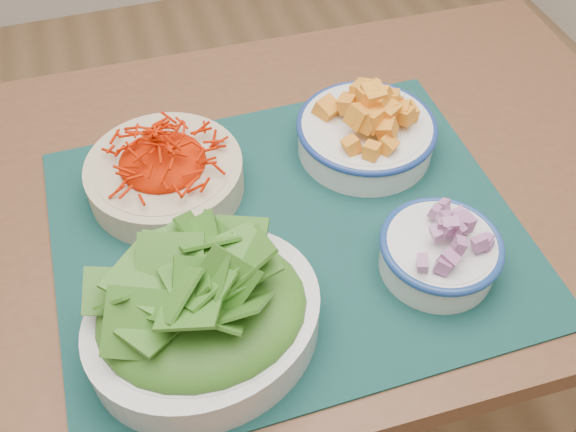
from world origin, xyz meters
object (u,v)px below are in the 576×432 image
object	(u,v)px
lettuce_bowl	(203,312)
onion_bowl	(440,248)
carrot_bowl	(164,169)
squash_bowl	(367,124)
placemat	(288,232)
table	(303,235)

from	to	relation	value
lettuce_bowl	onion_bowl	bearing A→B (deg)	-11.94
carrot_bowl	squash_bowl	bearing A→B (deg)	-1.79
placemat	onion_bowl	size ratio (longest dim) A/B	3.99
onion_bowl	lettuce_bowl	bearing A→B (deg)	-177.77
lettuce_bowl	placemat	bearing A→B (deg)	27.77
lettuce_bowl	onion_bowl	xyz separation A→B (m)	(0.30, 0.01, -0.02)
lettuce_bowl	table	bearing A→B (deg)	32.77
table	onion_bowl	distance (m)	0.27
placemat	lettuce_bowl	distance (m)	0.19
squash_bowl	onion_bowl	distance (m)	0.23
carrot_bowl	lettuce_bowl	world-z (taller)	lettuce_bowl
lettuce_bowl	onion_bowl	size ratio (longest dim) A/B	2.10
carrot_bowl	onion_bowl	world-z (taller)	carrot_bowl
table	onion_bowl	size ratio (longest dim) A/B	7.34
table	lettuce_bowl	size ratio (longest dim) A/B	3.49
carrot_bowl	table	bearing A→B (deg)	-15.03
table	placemat	distance (m)	0.14
placemat	onion_bowl	xyz separation A→B (m)	(0.16, -0.11, 0.04)
placemat	carrot_bowl	size ratio (longest dim) A/B	2.42
table	carrot_bowl	world-z (taller)	carrot_bowl
squash_bowl	lettuce_bowl	bearing A→B (deg)	-140.77
onion_bowl	table	bearing A→B (deg)	120.77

